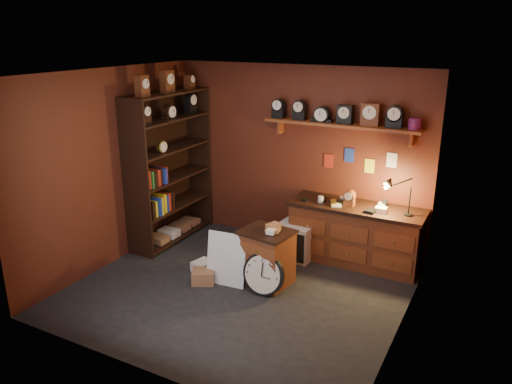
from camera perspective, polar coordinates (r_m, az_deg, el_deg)
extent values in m
plane|color=black|center=(6.50, -1.98, -11.10)|extent=(4.00, 4.00, 0.00)
cube|color=#582314|center=(7.51, 4.76, 4.02)|extent=(4.00, 0.02, 2.70)
cube|color=#582314|center=(4.59, -13.46, -5.79)|extent=(4.00, 0.02, 2.70)
cube|color=#582314|center=(7.13, -16.20, 2.59)|extent=(0.02, 3.60, 2.70)
cube|color=#582314|center=(5.30, 16.99, -2.80)|extent=(0.02, 3.60, 2.70)
cube|color=beige|center=(5.69, -2.28, 13.36)|extent=(4.00, 3.60, 0.02)
cube|color=brown|center=(7.01, 9.69, 7.58)|extent=(2.20, 0.30, 0.04)
cube|color=brown|center=(7.44, 2.82, 7.48)|extent=(0.04, 0.16, 0.20)
cube|color=brown|center=(6.87, 17.39, 5.78)|extent=(0.04, 0.16, 0.20)
cylinder|color=#B21419|center=(6.76, 17.69, 7.42)|extent=(0.16, 0.16, 0.15)
cube|color=#AA2414|center=(7.44, 5.79, 3.86)|extent=(0.14, 0.01, 0.20)
cube|color=navy|center=(7.31, 8.00, 4.48)|extent=(0.14, 0.01, 0.20)
cube|color=yellow|center=(7.25, 10.18, 3.27)|extent=(0.14, 0.01, 0.20)
cube|color=silver|center=(7.14, 12.53, 3.89)|extent=(0.14, 0.01, 0.20)
cube|color=black|center=(7.88, -11.08, 2.90)|extent=(0.03, 1.60, 2.30)
cube|color=black|center=(7.16, -13.55, 1.21)|extent=(0.45, 0.03, 2.30)
cube|color=black|center=(8.35, -6.54, 3.99)|extent=(0.45, 0.03, 2.30)
cube|color=black|center=(8.10, -9.37, -4.81)|extent=(0.43, 1.54, 0.03)
cube|color=black|center=(7.92, -9.55, -1.48)|extent=(0.43, 1.54, 0.03)
cube|color=black|center=(7.78, -9.72, 1.65)|extent=(0.43, 1.54, 0.03)
cube|color=black|center=(7.67, -9.90, 4.87)|extent=(0.43, 1.54, 0.03)
cube|color=black|center=(7.58, -10.08, 8.19)|extent=(0.43, 1.54, 0.03)
cube|color=black|center=(7.52, -10.24, 11.04)|extent=(0.43, 1.54, 0.03)
cube|color=brown|center=(7.19, 11.27, -4.93)|extent=(1.80, 0.60, 0.80)
cube|color=black|center=(7.04, 11.48, -1.74)|extent=(1.86, 0.66, 0.05)
cube|color=brown|center=(6.92, 10.52, -5.82)|extent=(1.72, 0.02, 0.52)
cylinder|color=black|center=(6.83, 16.98, -2.48)|extent=(0.12, 0.12, 0.02)
cylinder|color=black|center=(6.77, 17.13, -0.97)|extent=(0.02, 0.02, 0.38)
cylinder|color=black|center=(6.69, 16.26, 1.05)|extent=(0.27, 0.09, 0.14)
cone|color=black|center=(6.70, 15.02, 0.83)|extent=(0.18, 0.14, 0.18)
cube|color=brown|center=(6.51, 1.21, -7.56)|extent=(0.66, 0.58, 0.70)
cube|color=black|center=(6.37, 1.23, -4.61)|extent=(0.71, 0.63, 0.03)
cube|color=brown|center=(6.31, 0.16, -8.44)|extent=(0.53, 0.09, 0.59)
cylinder|color=black|center=(6.29, 0.86, -9.37)|extent=(0.55, 0.17, 0.55)
cylinder|color=beige|center=(6.26, 0.72, -9.44)|extent=(0.48, 0.11, 0.48)
cube|color=black|center=(6.22, 0.69, -8.85)|extent=(0.01, 0.04, 0.18)
cube|color=black|center=(6.24, 1.19, -9.81)|extent=(0.12, 0.01, 0.01)
cube|color=silver|center=(6.66, -3.38, -10.36)|extent=(0.55, 0.20, 0.71)
cube|color=silver|center=(7.29, 4.78, -5.47)|extent=(0.54, 0.54, 0.52)
cube|color=black|center=(7.07, 3.94, -6.23)|extent=(0.43, 0.05, 0.42)
cube|color=#9A6643|center=(6.65, -6.03, -9.59)|extent=(0.37, 0.35, 0.18)
cube|color=white|center=(6.98, -6.11, -8.39)|extent=(0.28, 0.31, 0.13)
cube|color=#9A6643|center=(7.20, -3.08, -7.27)|extent=(0.24, 0.20, 0.17)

